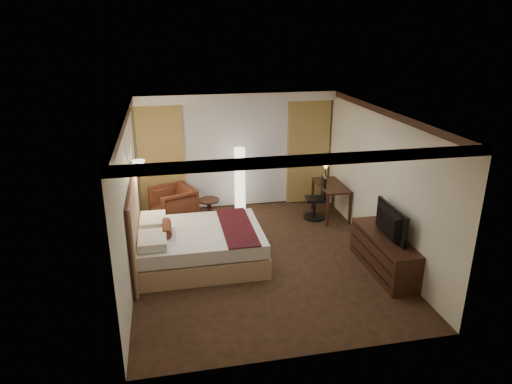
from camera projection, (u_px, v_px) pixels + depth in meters
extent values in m
cube|color=black|center=(260.00, 257.00, 8.47)|extent=(4.50, 5.50, 0.01)
cube|color=white|center=(261.00, 112.00, 7.54)|extent=(4.50, 5.50, 0.01)
cube|color=white|center=(236.00, 150.00, 10.54)|extent=(4.50, 0.02, 2.70)
cube|color=white|center=(128.00, 198.00, 7.58)|extent=(0.02, 5.50, 2.70)
cube|color=white|center=(379.00, 181.00, 8.43)|extent=(0.02, 5.50, 2.70)
cube|color=white|center=(237.00, 97.00, 9.88)|extent=(4.50, 0.50, 0.20)
cube|color=silver|center=(236.00, 155.00, 10.50)|extent=(2.48, 0.04, 2.45)
cube|color=#A4864B|center=(161.00, 160.00, 10.12)|extent=(1.00, 0.14, 2.45)
cube|color=#A4864B|center=(308.00, 152.00, 10.76)|extent=(1.00, 0.14, 2.45)
imported|color=#522A18|center=(173.00, 203.00, 9.88)|extent=(1.03, 1.06, 0.86)
imported|color=black|center=(386.00, 220.00, 7.68)|extent=(0.63, 1.06, 0.14)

